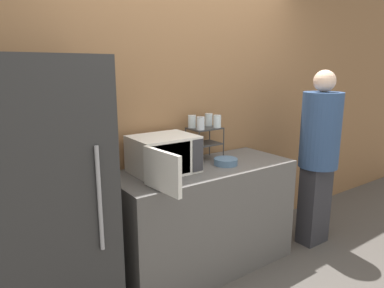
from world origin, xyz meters
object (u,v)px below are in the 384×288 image
Objects in this scene: dish_rack at (204,137)px; refrigerator at (48,203)px; glass_front_left at (201,123)px; glass_back_right at (209,120)px; glass_front_right at (217,121)px; person at (319,150)px; microwave at (163,155)px; bowl at (226,162)px; glass_back_left at (192,122)px.

refrigerator is at bearing -171.90° from dish_rack.
glass_front_left is 0.22m from glass_back_right.
person is at bearing -23.36° from glass_front_right.
person is (1.49, -0.33, -0.10)m from microwave.
refrigerator is (-1.40, 0.04, -0.04)m from bowl.
bowl is (0.14, -0.29, -0.31)m from glass_back_left.
microwave is 0.51m from dish_rack.
microwave reaches higher than bowl.
glass_front_right is 1.00× the size of glass_back_left.
glass_front_left is 1.00× the size of glass_front_right.
glass_back_left is 0.56× the size of bowl.
dish_rack is 0.17m from glass_back_left.
glass_back_left is at bearing 11.14° from refrigerator.
glass_front_right is 0.56× the size of bowl.
glass_back_left is (-0.01, 0.12, 0.00)m from glass_front_left.
glass_front_right is at bearing 75.99° from bowl.
glass_back_left is (-0.09, 0.06, 0.13)m from dish_rack.
glass_front_right is at bearing -33.31° from dish_rack.
glass_back_left reaches higher than bowl.
glass_front_right is at bearing 1.06° from glass_front_left.
glass_front_right is (0.09, -0.06, 0.13)m from dish_rack.
bowl is at bearing 166.98° from person.
glass_back_right is at bearing 1.09° from glass_back_left.
glass_front_left is at bearing -146.02° from glass_back_right.
dish_rack is 2.61× the size of glass_back_left.
refrigerator reaches higher than glass_front_left.
microwave is 0.45m from glass_front_left.
bowl is 1.40m from refrigerator.
glass_front_left is 1.00× the size of glass_back_left.
glass_front_left is (0.40, 0.06, 0.20)m from microwave.
bowl is (0.14, -0.17, -0.31)m from glass_front_left.
microwave is at bearing -171.35° from glass_front_left.
refrigerator reaches higher than glass_back_left.
person is at bearing -24.86° from glass_back_left.
person reaches higher than dish_rack.
glass_back_right reaches higher than microwave.
glass_back_right is 0.07× the size of person.
microwave is 0.43× the size of refrigerator.
glass_back_right is at bearing 89.98° from glass_front_right.
refrigerator reaches higher than microwave.
microwave is 2.65× the size of dish_rack.
glass_front_left reaches higher than bowl.
refrigerator is (-1.26, -0.25, -0.36)m from glass_back_left.
person is at bearing -12.54° from microwave.
bowl is at bearing -11.65° from microwave.
glass_front_right is at bearing -90.02° from glass_back_right.
microwave is 0.61m from glass_front_right.
refrigerator reaches higher than person.
glass_back_left is at bearing 24.48° from microwave.
glass_back_right is (0.18, 0.12, 0.00)m from glass_front_left.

